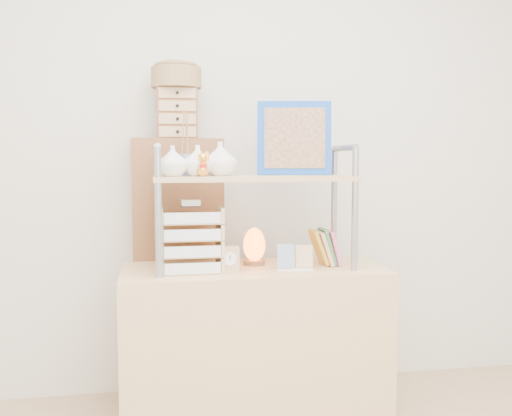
{
  "coord_description": "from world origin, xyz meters",
  "views": [
    {
      "loc": [
        -0.44,
        -1.35,
        1.25
      ],
      "look_at": [
        0.01,
        1.2,
        1.03
      ],
      "focal_mm": 40.0,
      "sensor_mm": 36.0,
      "label": 1
    }
  ],
  "objects_px": {
    "letter_tray": "(191,242)",
    "salt_lamp": "(254,246)",
    "desk": "(254,347)",
    "cabinet": "(178,271)"
  },
  "relations": [
    {
      "from": "letter_tray",
      "to": "salt_lamp",
      "type": "xyz_separation_m",
      "value": [
        0.3,
        0.1,
        -0.04
      ]
    },
    {
      "from": "desk",
      "to": "letter_tray",
      "type": "distance_m",
      "value": 0.58
    },
    {
      "from": "salt_lamp",
      "to": "letter_tray",
      "type": "bearing_deg",
      "value": -161.69
    },
    {
      "from": "cabinet",
      "to": "letter_tray",
      "type": "height_order",
      "value": "cabinet"
    },
    {
      "from": "desk",
      "to": "cabinet",
      "type": "distance_m",
      "value": 0.58
    },
    {
      "from": "cabinet",
      "to": "salt_lamp",
      "type": "bearing_deg",
      "value": -40.94
    },
    {
      "from": "desk",
      "to": "cabinet",
      "type": "height_order",
      "value": "cabinet"
    },
    {
      "from": "cabinet",
      "to": "letter_tray",
      "type": "relative_size",
      "value": 4.22
    },
    {
      "from": "cabinet",
      "to": "letter_tray",
      "type": "xyz_separation_m",
      "value": [
        0.04,
        -0.4,
        0.2
      ]
    },
    {
      "from": "cabinet",
      "to": "letter_tray",
      "type": "bearing_deg",
      "value": -84.27
    }
  ]
}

